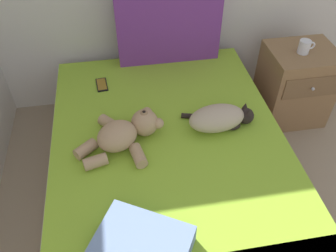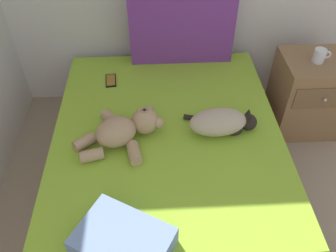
{
  "view_description": "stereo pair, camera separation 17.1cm",
  "coord_description": "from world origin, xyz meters",
  "px_view_note": "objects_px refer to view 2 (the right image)",
  "views": [
    {
      "loc": [
        0.89,
        1.73,
        1.93
      ],
      "look_at": [
        1.13,
        3.19,
        0.51
      ],
      "focal_mm": 37.3,
      "sensor_mm": 36.0,
      "label": 1
    },
    {
      "loc": [
        1.06,
        1.71,
        1.93
      ],
      "look_at": [
        1.13,
        3.19,
        0.51
      ],
      "focal_mm": 37.3,
      "sensor_mm": 36.0,
      "label": 2
    }
  ],
  "objects_px": {
    "cat": "(221,122)",
    "teddy_bear": "(125,129)",
    "throw_pillow": "(123,242)",
    "bed": "(168,171)",
    "mug": "(320,56)",
    "patterned_cushion": "(182,26)",
    "cell_phone": "(111,80)",
    "nightstand": "(308,94)"
  },
  "relations": [
    {
      "from": "cat",
      "to": "throw_pillow",
      "type": "height_order",
      "value": "cat"
    },
    {
      "from": "nightstand",
      "to": "patterned_cushion",
      "type": "bearing_deg",
      "value": 162.41
    },
    {
      "from": "patterned_cushion",
      "to": "cat",
      "type": "xyz_separation_m",
      "value": [
        0.17,
        -0.8,
        -0.2
      ]
    },
    {
      "from": "bed",
      "to": "throw_pillow",
      "type": "bearing_deg",
      "value": -110.62
    },
    {
      "from": "cat",
      "to": "nightstand",
      "type": "xyz_separation_m",
      "value": [
        0.76,
        0.51,
        -0.23
      ]
    },
    {
      "from": "cat",
      "to": "teddy_bear",
      "type": "xyz_separation_m",
      "value": [
        -0.56,
        -0.03,
        0.0
      ]
    },
    {
      "from": "patterned_cushion",
      "to": "nightstand",
      "type": "xyz_separation_m",
      "value": [
        0.93,
        -0.3,
        -0.43
      ]
    },
    {
      "from": "bed",
      "to": "cat",
      "type": "height_order",
      "value": "cat"
    },
    {
      "from": "patterned_cushion",
      "to": "throw_pillow",
      "type": "relative_size",
      "value": 1.86
    },
    {
      "from": "patterned_cushion",
      "to": "cat",
      "type": "bearing_deg",
      "value": -77.85
    },
    {
      "from": "nightstand",
      "to": "mug",
      "type": "height_order",
      "value": "mug"
    },
    {
      "from": "patterned_cushion",
      "to": "mug",
      "type": "distance_m",
      "value": 0.97
    },
    {
      "from": "teddy_bear",
      "to": "nightstand",
      "type": "height_order",
      "value": "teddy_bear"
    },
    {
      "from": "nightstand",
      "to": "cat",
      "type": "bearing_deg",
      "value": -146.46
    },
    {
      "from": "teddy_bear",
      "to": "mug",
      "type": "xyz_separation_m",
      "value": [
        1.3,
        0.52,
        0.12
      ]
    },
    {
      "from": "cell_phone",
      "to": "mug",
      "type": "bearing_deg",
      "value": -2.06
    },
    {
      "from": "throw_pillow",
      "to": "mug",
      "type": "xyz_separation_m",
      "value": [
        1.28,
        1.21,
        0.14
      ]
    },
    {
      "from": "throw_pillow",
      "to": "patterned_cushion",
      "type": "bearing_deg",
      "value": 76.23
    },
    {
      "from": "bed",
      "to": "mug",
      "type": "distance_m",
      "value": 1.28
    },
    {
      "from": "throw_pillow",
      "to": "bed",
      "type": "bearing_deg",
      "value": 69.38
    },
    {
      "from": "cat",
      "to": "nightstand",
      "type": "height_order",
      "value": "cat"
    },
    {
      "from": "cell_phone",
      "to": "nightstand",
      "type": "distance_m",
      "value": 1.46
    },
    {
      "from": "bed",
      "to": "cell_phone",
      "type": "distance_m",
      "value": 0.78
    },
    {
      "from": "cat",
      "to": "teddy_bear",
      "type": "bearing_deg",
      "value": -176.58
    },
    {
      "from": "throw_pillow",
      "to": "nightstand",
      "type": "relative_size",
      "value": 0.67
    },
    {
      "from": "patterned_cushion",
      "to": "teddy_bear",
      "type": "height_order",
      "value": "patterned_cushion"
    },
    {
      "from": "bed",
      "to": "throw_pillow",
      "type": "height_order",
      "value": "throw_pillow"
    },
    {
      "from": "cat",
      "to": "throw_pillow",
      "type": "relative_size",
      "value": 1.08
    },
    {
      "from": "bed",
      "to": "throw_pillow",
      "type": "distance_m",
      "value": 0.71
    },
    {
      "from": "cat",
      "to": "mug",
      "type": "bearing_deg",
      "value": 33.48
    },
    {
      "from": "patterned_cushion",
      "to": "cat",
      "type": "distance_m",
      "value": 0.84
    },
    {
      "from": "bed",
      "to": "cat",
      "type": "distance_m",
      "value": 0.45
    },
    {
      "from": "patterned_cushion",
      "to": "bed",
      "type": "bearing_deg",
      "value": -98.91
    },
    {
      "from": "teddy_bear",
      "to": "mug",
      "type": "relative_size",
      "value": 4.39
    },
    {
      "from": "teddy_bear",
      "to": "throw_pillow",
      "type": "relative_size",
      "value": 1.32
    },
    {
      "from": "cat",
      "to": "nightstand",
      "type": "distance_m",
      "value": 0.94
    },
    {
      "from": "teddy_bear",
      "to": "cell_phone",
      "type": "relative_size",
      "value": 3.42
    },
    {
      "from": "patterned_cushion",
      "to": "teddy_bear",
      "type": "distance_m",
      "value": 0.94
    },
    {
      "from": "nightstand",
      "to": "mug",
      "type": "relative_size",
      "value": 5.0
    },
    {
      "from": "mug",
      "to": "bed",
      "type": "bearing_deg",
      "value": -150.52
    },
    {
      "from": "cell_phone",
      "to": "throw_pillow",
      "type": "height_order",
      "value": "throw_pillow"
    },
    {
      "from": "mug",
      "to": "cell_phone",
      "type": "bearing_deg",
      "value": 177.94
    }
  ]
}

